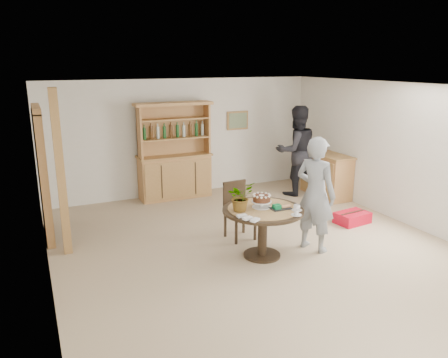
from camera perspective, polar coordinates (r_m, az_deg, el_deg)
ground at (r=6.86m, az=4.72°, el=-9.48°), size 7.00×7.00×0.00m
room_shell at (r=6.34m, az=5.05°, el=5.01°), size 6.04×7.04×2.52m
doorway at (r=7.63m, az=-22.69°, el=0.74°), size 0.13×1.10×2.18m
pine_post at (r=6.83m, az=-20.57°, el=0.61°), size 0.12×0.12×2.50m
hutch at (r=9.35m, az=-6.48°, el=1.68°), size 1.62×0.54×2.04m
sideboard at (r=9.72m, az=13.23°, el=0.57°), size 0.54×1.26×0.94m
dining_table at (r=6.50m, az=5.09°, el=-5.13°), size 1.20×1.20×0.76m
dining_chair at (r=7.21m, az=1.80°, el=-3.59°), size 0.45×0.45×0.95m
birthday_cake at (r=6.45m, az=4.93°, el=-2.66°), size 0.30×0.30×0.20m
flower_vase at (r=6.27m, az=2.15°, el=-2.32°), size 0.47×0.44×0.42m
gift_tray at (r=6.44m, az=7.33°, el=-3.67°), size 0.30×0.20×0.08m
coffee_cup_a at (r=6.41m, az=9.48°, el=-3.72°), size 0.15×0.15×0.09m
coffee_cup_b at (r=6.22m, az=9.42°, el=-4.37°), size 0.15×0.15×0.08m
napkins at (r=6.00m, az=3.17°, el=-5.11°), size 0.24×0.33×0.03m
teen_boy at (r=6.77m, az=11.85°, el=-1.98°), size 0.66×0.77×1.79m
adult_person at (r=9.60m, az=9.41°, el=3.66°), size 1.00×0.81×1.95m
red_suitcase at (r=8.29m, az=16.40°, el=-4.87°), size 0.64×0.47×0.21m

